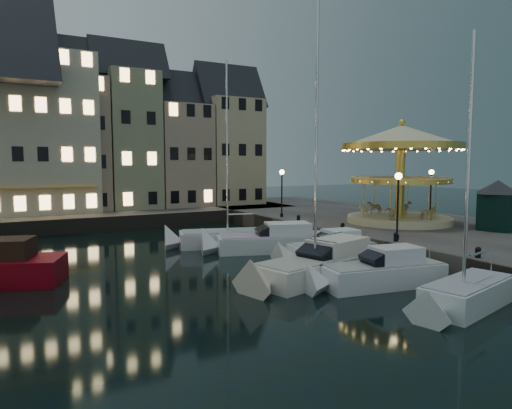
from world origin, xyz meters
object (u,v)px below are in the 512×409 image
bollard_d (298,218)px  motorboat_a (462,297)px  streetlamp_b (398,196)px  motorboat_d (326,252)px  ticket_kiosk (498,196)px  motorboat_b (376,274)px  carousel (401,155)px  bollard_a (478,252)px  motorboat_e (269,242)px  motorboat_f (231,239)px  streetlamp_c (282,186)px  motorboat_c (321,265)px  bollard_b (396,236)px  bollard_c (343,226)px  streetlamp_d (431,186)px

bollard_d → motorboat_a: (-4.40, -18.44, -1.07)m
streetlamp_b → motorboat_d: bearing=158.6°
streetlamp_b → ticket_kiosk: bearing=-4.0°
motorboat_b → carousel: 16.47m
bollard_a → motorboat_b: size_ratio=0.08×
motorboat_e → motorboat_f: 3.35m
motorboat_f → ticket_kiosk: bearing=-31.8°
streetlamp_c → motorboat_c: size_ratio=0.32×
bollard_b → ticket_kiosk: bearing=-0.8°
bollard_a → bollard_d: size_ratio=1.00×
motorboat_e → ticket_kiosk: 16.50m
motorboat_a → motorboat_c: motorboat_c is taller
bollard_c → ticket_kiosk: 11.15m
motorboat_f → ticket_kiosk: (16.06, -9.95, 3.18)m
bollard_c → ticket_kiosk: bearing=-27.9°
motorboat_d → motorboat_e: size_ratio=0.73×
ticket_kiosk → streetlamp_d: bearing=73.7°
bollard_a → motorboat_c: motorboat_c is taller
streetlamp_d → bollard_d: 12.51m
streetlamp_c → bollard_c: 9.34m
bollard_a → carousel: (6.74, 11.67, 5.08)m
motorboat_b → ticket_kiosk: ticket_kiosk is taller
bollard_b → bollard_c: 5.00m
motorboat_b → carousel: size_ratio=0.78×
bollard_c → motorboat_a: bearing=-108.8°
bollard_a → bollard_b: same height
motorboat_f → motorboat_b: bearing=-84.4°
bollard_c → motorboat_a: 13.71m
bollard_c → motorboat_b: (-5.06, -8.61, -0.96)m
streetlamp_d → motorboat_e: streetlamp_d is taller
motorboat_b → motorboat_f: motorboat_f is taller
streetlamp_d → bollard_c: bearing=-168.1°
motorboat_c → motorboat_d: motorboat_c is taller
bollard_c → bollard_d: bearing=90.0°
motorboat_c → bollard_b: bearing=7.4°
motorboat_d → motorboat_e: (-1.34, 4.61, 0.01)m
bollard_c → motorboat_d: 4.72m
bollard_a → motorboat_a: bearing=-151.0°
motorboat_c → streetlamp_c: bearing=65.1°
bollard_b → bollard_a: bearing=-90.0°
motorboat_f → ticket_kiosk: motorboat_f is taller
streetlamp_b → streetlamp_c: (0.00, 13.50, 0.00)m
carousel → streetlamp_c: bearing=128.1°
motorboat_d → bollard_b: bearing=-30.7°
motorboat_a → motorboat_b: 4.38m
bollard_b → motorboat_d: (-3.65, 2.17, -0.97)m
bollard_a → streetlamp_c: bearing=88.2°
carousel → ticket_kiosk: carousel is taller
bollard_d → carousel: carousel is taller
streetlamp_b → motorboat_d: size_ratio=0.65×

